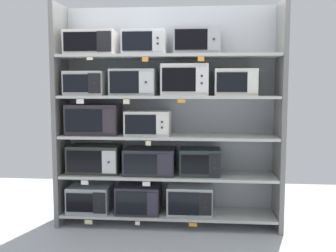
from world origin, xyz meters
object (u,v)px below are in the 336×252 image
(microwave_2, at_px, (190,199))
(microwave_9, at_px, (134,82))
(microwave_7, at_px, (148,123))
(microwave_6, at_px, (94,119))
(microwave_5, at_px, (200,162))
(microwave_1, at_px, (139,198))
(microwave_14, at_px, (197,41))
(microwave_11, at_px, (235,82))
(microwave_4, at_px, (150,161))
(microwave_8, at_px, (87,83))
(microwave_10, at_px, (185,80))
(microwave_3, at_px, (95,159))
(microwave_13, at_px, (145,43))
(microwave_12, at_px, (91,43))
(microwave_0, at_px, (91,197))

(microwave_2, distance_m, microwave_9, 1.44)
(microwave_7, bearing_deg, microwave_6, 179.97)
(microwave_5, xyz_separation_m, microwave_9, (-0.73, -0.00, 0.87))
(microwave_1, relative_size, microwave_14, 0.98)
(microwave_9, bearing_deg, microwave_11, 0.02)
(microwave_14, bearing_deg, microwave_4, 180.00)
(microwave_4, relative_size, microwave_6, 0.96)
(microwave_8, xyz_separation_m, microwave_10, (1.09, -0.00, 0.04))
(microwave_10, bearing_deg, microwave_3, -179.99)
(microwave_10, relative_size, microwave_13, 1.10)
(microwave_6, height_order, microwave_8, microwave_8)
(microwave_11, bearing_deg, microwave_6, -180.00)
(microwave_10, bearing_deg, microwave_4, -180.00)
(microwave_4, height_order, microwave_8, microwave_8)
(microwave_8, distance_m, microwave_14, 1.30)
(microwave_10, xyz_separation_m, microwave_13, (-0.44, -0.00, 0.40))
(microwave_9, bearing_deg, microwave_6, 179.96)
(microwave_10, bearing_deg, microwave_1, -179.96)
(microwave_3, xyz_separation_m, microwave_7, (0.61, -0.00, 0.41))
(microwave_7, relative_size, microwave_10, 0.97)
(microwave_14, bearing_deg, microwave_3, -179.99)
(microwave_12, bearing_deg, microwave_5, 0.01)
(microwave_11, relative_size, microwave_12, 0.81)
(microwave_3, bearing_deg, microwave_13, -0.00)
(microwave_2, bearing_deg, microwave_6, 179.98)
(microwave_7, bearing_deg, microwave_10, 0.03)
(microwave_9, xyz_separation_m, microwave_12, (-0.47, 0.00, 0.43))
(microwave_3, height_order, microwave_11, microwave_11)
(microwave_11, distance_m, microwave_12, 1.63)
(microwave_0, xyz_separation_m, microwave_10, (1.07, -0.00, 1.33))
(microwave_2, bearing_deg, microwave_14, 0.28)
(microwave_7, relative_size, microwave_14, 0.99)
(microwave_3, height_order, microwave_7, microwave_7)
(microwave_8, bearing_deg, microwave_3, -0.15)
(microwave_9, distance_m, microwave_10, 0.56)
(microwave_1, bearing_deg, microwave_8, 179.96)
(microwave_4, relative_size, microwave_11, 1.25)
(microwave_2, xyz_separation_m, microwave_11, (0.48, 0.00, 1.30))
(microwave_0, height_order, microwave_3, microwave_3)
(microwave_3, distance_m, microwave_9, 0.97)
(microwave_7, height_order, microwave_10, microwave_10)
(microwave_3, bearing_deg, microwave_14, 0.01)
(microwave_1, height_order, microwave_11, microwave_11)
(microwave_1, distance_m, microwave_14, 1.85)
(microwave_3, bearing_deg, microwave_7, -0.01)
(microwave_13, bearing_deg, microwave_1, -179.84)
(microwave_3, bearing_deg, microwave_2, -0.01)
(microwave_0, distance_m, microwave_7, 1.09)
(microwave_4, height_order, microwave_11, microwave_11)
(microwave_1, relative_size, microwave_7, 0.99)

